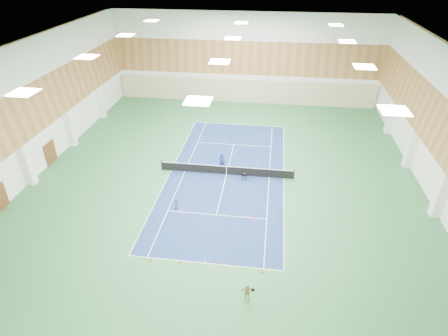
% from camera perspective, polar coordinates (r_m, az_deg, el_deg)
% --- Properties ---
extents(ground, '(40.00, 40.00, 0.00)m').
position_cam_1_polar(ground, '(36.17, 0.38, -1.00)').
color(ground, '#2D693A').
rests_on(ground, ground).
extents(room_shell, '(36.00, 40.00, 12.00)m').
position_cam_1_polar(room_shell, '(33.41, 0.41, 7.80)').
color(room_shell, white).
rests_on(room_shell, ground).
extents(wood_cladding, '(36.00, 40.00, 8.00)m').
position_cam_1_polar(wood_cladding, '(32.69, 0.42, 11.03)').
color(wood_cladding, '#A56F3D').
rests_on(wood_cladding, room_shell).
extents(ceiling_light_grid, '(21.40, 25.40, 0.06)m').
position_cam_1_polar(ceiling_light_grid, '(31.59, 0.45, 17.74)').
color(ceiling_light_grid, white).
rests_on(ceiling_light_grid, room_shell).
extents(court_surface, '(10.97, 23.77, 0.01)m').
position_cam_1_polar(court_surface, '(36.16, 0.38, -0.99)').
color(court_surface, navy).
rests_on(court_surface, ground).
extents(tennis_balls_scatter, '(10.57, 22.77, 0.07)m').
position_cam_1_polar(tennis_balls_scatter, '(36.14, 0.38, -0.94)').
color(tennis_balls_scatter, '#BFDF26').
rests_on(tennis_balls_scatter, ground).
extents(tennis_net, '(12.80, 0.10, 1.10)m').
position_cam_1_polar(tennis_net, '(35.88, 0.38, -0.25)').
color(tennis_net, black).
rests_on(tennis_net, ground).
extents(back_curtain, '(35.40, 0.16, 3.20)m').
position_cam_1_polar(back_curtain, '(53.35, 3.17, 11.59)').
color(back_curtain, '#C6B793').
rests_on(back_curtain, ground).
extents(door_left_b, '(0.08, 1.80, 2.20)m').
position_cam_1_polar(door_left_b, '(41.58, -24.94, 2.13)').
color(door_left_b, '#593319').
rests_on(door_left_b, ground).
extents(coach, '(0.71, 0.53, 1.76)m').
position_cam_1_polar(coach, '(36.65, -0.33, 1.06)').
color(coach, navy).
rests_on(coach, ground).
extents(child_court, '(0.62, 0.58, 1.01)m').
position_cam_1_polar(child_court, '(31.48, -7.19, -5.55)').
color(child_court, gray).
rests_on(child_court, ground).
extents(child_apron, '(0.78, 0.37, 1.29)m').
position_cam_1_polar(child_apron, '(24.30, 3.52, -18.37)').
color(child_apron, tan).
rests_on(child_apron, ground).
extents(ball_cart, '(0.51, 0.51, 0.83)m').
position_cam_1_polar(ball_cart, '(35.18, 3.07, -1.25)').
color(ball_cart, black).
rests_on(ball_cart, ground).
extents(cone_svc_a, '(0.22, 0.22, 0.24)m').
position_cam_1_polar(cone_svc_a, '(31.68, -6.53, -6.11)').
color(cone_svc_a, '#F45D0C').
rests_on(cone_svc_a, ground).
extents(cone_svc_b, '(0.23, 0.23, 0.25)m').
position_cam_1_polar(cone_svc_b, '(30.61, -2.53, -7.39)').
color(cone_svc_b, '#FF460D').
rests_on(cone_svc_b, ground).
extents(cone_svc_c, '(0.21, 0.21, 0.23)m').
position_cam_1_polar(cone_svc_c, '(30.76, 0.86, -7.17)').
color(cone_svc_c, orange).
rests_on(cone_svc_c, ground).
extents(cone_svc_d, '(0.22, 0.22, 0.25)m').
position_cam_1_polar(cone_svc_d, '(30.52, 4.59, -7.61)').
color(cone_svc_d, '#F6490C').
rests_on(cone_svc_d, ground).
extents(cone_base_a, '(0.23, 0.23, 0.25)m').
position_cam_1_polar(cone_base_a, '(27.40, -11.17, -13.54)').
color(cone_base_a, '#E0460B').
rests_on(cone_base_a, ground).
extents(cone_base_b, '(0.19, 0.19, 0.21)m').
position_cam_1_polar(cone_base_b, '(26.96, -6.80, -14.04)').
color(cone_base_b, red).
rests_on(cone_base_b, ground).
extents(cone_base_c, '(0.19, 0.19, 0.21)m').
position_cam_1_polar(cone_base_c, '(26.85, 0.00, -14.00)').
color(cone_base_c, '#FF640D').
rests_on(cone_base_c, ground).
extents(cone_base_d, '(0.19, 0.19, 0.21)m').
position_cam_1_polar(cone_base_d, '(26.29, 5.86, -15.42)').
color(cone_base_d, '#E33E0B').
rests_on(cone_base_d, ground).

